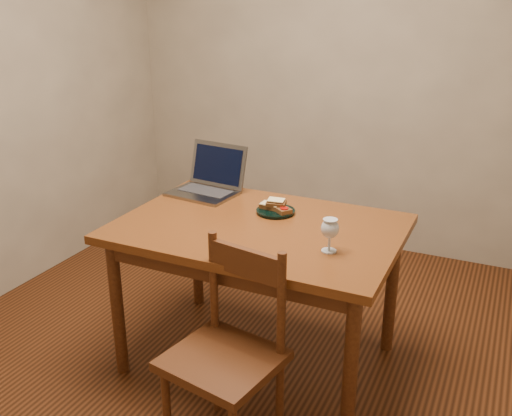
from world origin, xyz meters
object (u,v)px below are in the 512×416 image
at_px(table, 259,241).
at_px(laptop, 210,180).
at_px(plate, 276,211).
at_px(milk_glass, 330,235).
at_px(chair, 226,346).

height_order(table, laptop, laptop).
relative_size(plate, milk_glass, 1.31).
distance_m(chair, plate, 0.81).
bearing_deg(plate, milk_glass, -39.87).
height_order(table, chair, chair).
xyz_separation_m(table, milk_glass, (0.39, -0.14, 0.16)).
bearing_deg(table, chair, -77.41).
bearing_deg(milk_glass, plate, 140.13).
xyz_separation_m(milk_glass, laptop, (-0.83, 0.47, -0.01)).
xyz_separation_m(chair, plate, (-0.12, 0.75, 0.28)).
bearing_deg(laptop, milk_glass, -23.19).
bearing_deg(table, plate, 86.09).
bearing_deg(laptop, table, -30.04).
bearing_deg(milk_glass, table, 159.73).
bearing_deg(chair, milk_glass, 69.87).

